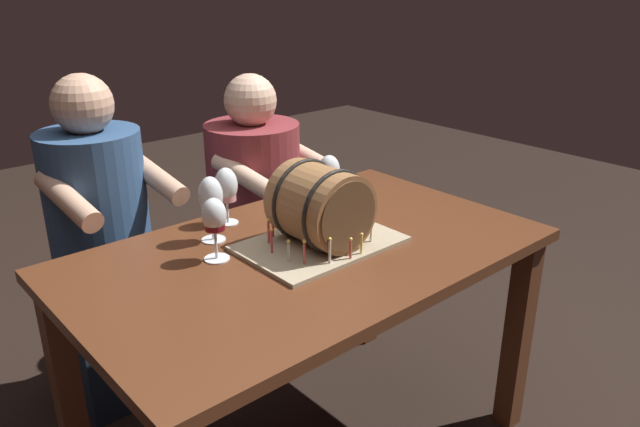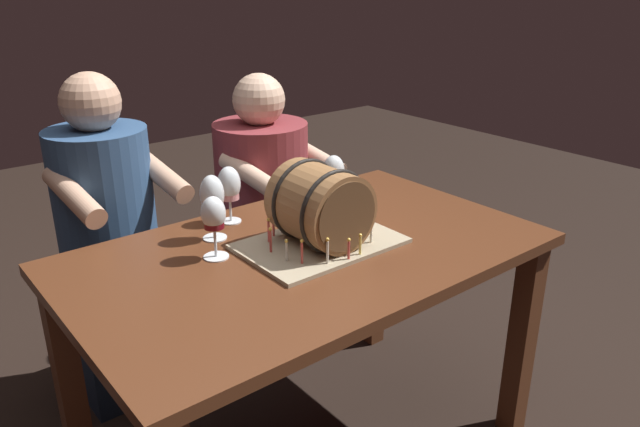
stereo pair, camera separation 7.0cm
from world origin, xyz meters
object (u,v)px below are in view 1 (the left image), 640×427
at_px(dining_table, 308,283).
at_px(person_seated_left, 105,259).
at_px(barrel_cake, 320,209).
at_px(wine_glass_rose, 226,188).
at_px(wine_glass_empty, 329,171).
at_px(wine_glass_red, 214,218).
at_px(wine_glass_white, 211,199).
at_px(person_seated_right, 256,217).

xyz_separation_m(dining_table, person_seated_left, (-0.32, 0.72, -0.08)).
distance_m(barrel_cake, wine_glass_rose, 0.34).
xyz_separation_m(wine_glass_empty, wine_glass_red, (-0.53, -0.12, 0.01)).
distance_m(dining_table, wine_glass_white, 0.38).
bearing_deg(person_seated_right, wine_glass_red, -132.62).
distance_m(wine_glass_rose, person_seated_left, 0.57).
bearing_deg(wine_glass_empty, person_seated_left, 141.53).
bearing_deg(person_seated_left, wine_glass_red, -81.87).
xyz_separation_m(person_seated_left, person_seated_right, (0.65, 0.00, -0.01)).
bearing_deg(person_seated_left, wine_glass_rose, -57.97).
bearing_deg(person_seated_right, wine_glass_rose, -133.75).
xyz_separation_m(barrel_cake, wine_glass_rose, (-0.11, 0.32, 0.01)).
bearing_deg(wine_glass_empty, wine_glass_rose, 167.43).
distance_m(dining_table, wine_glass_red, 0.35).
bearing_deg(wine_glass_rose, barrel_cake, -71.37).
relative_size(wine_glass_white, person_seated_left, 0.17).
bearing_deg(wine_glass_rose, dining_table, -77.75).
relative_size(dining_table, wine_glass_empty, 7.90).
bearing_deg(wine_glass_rose, wine_glass_red, -130.19).
xyz_separation_m(wine_glass_rose, wine_glass_white, (-0.11, -0.08, 0.01)).
bearing_deg(wine_glass_empty, wine_glass_white, -179.68).
bearing_deg(dining_table, wine_glass_empty, 38.30).
relative_size(barrel_cake, wine_glass_rose, 2.46).
bearing_deg(wine_glass_rose, wine_glass_white, -141.99).
distance_m(person_seated_left, person_seated_right, 0.65).
distance_m(dining_table, barrel_cake, 0.23).
height_order(dining_table, wine_glass_white, wine_glass_white).
bearing_deg(wine_glass_white, barrel_cake, -47.93).
relative_size(wine_glass_red, person_seated_left, 0.15).
relative_size(wine_glass_empty, wine_glass_rose, 0.94).
distance_m(barrel_cake, wine_glass_red, 0.30).
distance_m(dining_table, person_seated_right, 0.79).
bearing_deg(wine_glass_red, person_seated_right, 47.38).
relative_size(wine_glass_white, wine_glass_red, 1.10).
bearing_deg(wine_glass_rose, person_seated_left, 122.03).
distance_m(wine_glass_empty, wine_glass_white, 0.47).
xyz_separation_m(dining_table, wine_glass_rose, (-0.07, 0.31, 0.23)).
height_order(wine_glass_empty, person_seated_right, person_seated_right).
xyz_separation_m(wine_glass_red, person_seated_right, (0.56, 0.61, -0.33)).
bearing_deg(wine_glass_white, person_seated_right, 44.67).
relative_size(wine_glass_empty, person_seated_right, 0.15).
bearing_deg(barrel_cake, dining_table, 167.89).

